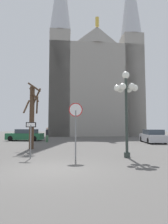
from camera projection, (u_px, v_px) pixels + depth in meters
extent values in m
plane|color=#514F4C|center=(54.00, 169.00, 8.09)|extent=(120.00, 120.00, 0.00)
cube|color=gray|center=(93.00, 94.00, 40.64)|extent=(19.40, 14.55, 17.42)
pyramid|color=gray|center=(97.00, 35.00, 36.44)|extent=(6.46, 2.90, 3.50)
cylinder|color=gold|center=(97.00, 22.00, 36.64)|extent=(0.70, 0.70, 1.80)
cube|color=gray|center=(60.00, 84.00, 35.90)|extent=(4.28, 4.28, 19.69)
cube|color=gray|center=(132.00, 85.00, 37.33)|extent=(4.28, 4.28, 19.69)
cylinder|color=slate|center=(76.00, 135.00, 10.67)|extent=(0.08, 0.08, 2.71)
cylinder|color=red|center=(76.00, 110.00, 10.77)|extent=(0.77, 0.14, 0.77)
cylinder|color=white|center=(76.00, 110.00, 10.75)|extent=(0.67, 0.09, 0.68)
cylinder|color=slate|center=(31.00, 142.00, 10.77)|extent=(0.07, 0.07, 1.90)
cube|color=black|center=(31.00, 125.00, 10.84)|extent=(0.60, 0.10, 0.29)
cube|color=white|center=(31.00, 125.00, 10.83)|extent=(0.51, 0.07, 0.20)
cylinder|color=#2D3833|center=(126.00, 117.00, 11.29)|extent=(0.16, 0.16, 4.67)
cylinder|color=#2D3833|center=(127.00, 155.00, 11.13)|extent=(0.36, 0.36, 0.30)
sphere|color=white|center=(126.00, 75.00, 11.49)|extent=(0.43, 0.43, 0.43)
sphere|color=white|center=(135.00, 88.00, 11.40)|extent=(0.39, 0.39, 0.39)
cylinder|color=#2D3833|center=(130.00, 88.00, 11.41)|extent=(0.05, 0.52, 0.05)
sphere|color=white|center=(129.00, 89.00, 11.86)|extent=(0.39, 0.39, 0.39)
cylinder|color=#2D3833|center=(127.00, 89.00, 11.64)|extent=(0.48, 0.30, 0.05)
sphere|color=white|center=(120.00, 90.00, 11.89)|extent=(0.39, 0.39, 0.39)
cylinder|color=#2D3833|center=(123.00, 89.00, 11.66)|extent=(0.48, 0.30, 0.05)
sphere|color=white|center=(117.00, 88.00, 11.45)|extent=(0.39, 0.39, 0.39)
cylinder|color=#2D3833|center=(122.00, 88.00, 11.44)|extent=(0.05, 0.52, 0.05)
sphere|color=white|center=(123.00, 87.00, 10.99)|extent=(0.39, 0.39, 0.39)
cylinder|color=#2D3833|center=(124.00, 87.00, 11.21)|extent=(0.48, 0.30, 0.05)
sphere|color=white|center=(132.00, 86.00, 10.97)|extent=(0.39, 0.39, 0.39)
cylinder|color=#2D3833|center=(129.00, 87.00, 11.20)|extent=(0.48, 0.30, 0.05)
cylinder|color=#473323|center=(32.00, 117.00, 15.56)|extent=(0.39, 0.39, 5.09)
cylinder|color=#473323|center=(34.00, 95.00, 15.40)|extent=(0.74, 0.67, 1.13)
cylinder|color=#473323|center=(37.00, 97.00, 16.05)|extent=(0.91, 0.69, 1.33)
cylinder|color=#473323|center=(37.00, 105.00, 15.75)|extent=(0.43, 0.91, 1.40)
cylinder|color=#473323|center=(26.00, 106.00, 15.69)|extent=(0.22, 1.07, 1.17)
cylinder|color=#473323|center=(34.00, 87.00, 15.31)|extent=(0.96, 0.73, 0.69)
cube|color=#B7B7BC|center=(153.00, 138.00, 21.22)|extent=(1.89, 4.29, 0.78)
cube|color=#333D47|center=(153.00, 132.00, 21.05)|extent=(1.70, 2.40, 0.55)
cylinder|color=black|center=(142.00, 139.00, 22.69)|extent=(0.22, 0.64, 0.64)
cylinder|color=black|center=(156.00, 139.00, 22.62)|extent=(0.22, 0.64, 0.64)
cylinder|color=black|center=(149.00, 141.00, 19.79)|extent=(0.22, 0.64, 0.64)
cylinder|color=black|center=(165.00, 141.00, 19.71)|extent=(0.22, 0.64, 0.64)
cube|color=#1E5B38|center=(25.00, 136.00, 24.39)|extent=(4.55, 1.99, 0.79)
cube|color=#333D47|center=(27.00, 131.00, 24.42)|extent=(2.57, 1.74, 0.52)
cylinder|color=black|center=(10.00, 138.00, 23.68)|extent=(0.65, 0.24, 0.64)
cylinder|color=black|center=(16.00, 138.00, 25.32)|extent=(0.65, 0.24, 0.64)
cylinder|color=black|center=(34.00, 139.00, 23.43)|extent=(0.65, 0.24, 0.64)
cylinder|color=black|center=(39.00, 138.00, 25.07)|extent=(0.65, 0.24, 0.64)
cylinder|color=#33663F|center=(48.00, 139.00, 21.86)|extent=(0.12, 0.12, 0.82)
cylinder|color=#33663F|center=(46.00, 139.00, 21.87)|extent=(0.12, 0.12, 0.82)
cylinder|color=black|center=(47.00, 132.00, 21.92)|extent=(0.32, 0.32, 0.62)
sphere|color=tan|center=(47.00, 129.00, 21.95)|extent=(0.22, 0.22, 0.22)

